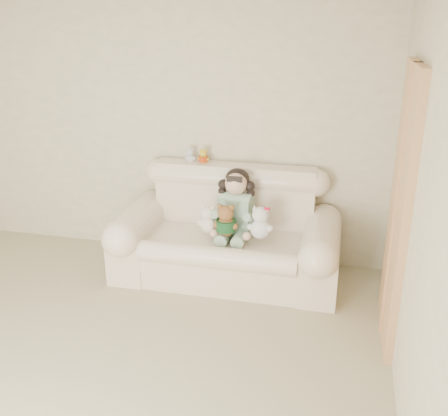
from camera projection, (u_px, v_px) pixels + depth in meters
floor at (43, 405)px, 3.42m from camera, size 5.00×5.00×0.00m
wall_back at (163, 130)px, 5.24m from camera, size 4.50×0.00×4.50m
wall_right at (436, 262)px, 2.48m from camera, size 0.00×5.00×5.00m
sofa at (226, 228)px, 4.89m from camera, size 2.10×0.95×1.03m
door_panel at (400, 209)px, 3.84m from camera, size 0.06×0.90×2.10m
seated_child at (236, 202)px, 4.86m from camera, size 0.47×0.54×0.65m
brown_teddy at (226, 217)px, 4.69m from camera, size 0.28×0.25×0.36m
white_cat at (260, 219)px, 4.64m from camera, size 0.28×0.24×0.36m
cream_teddy at (208, 217)px, 4.77m from camera, size 0.23×0.20×0.31m
yellow_mini_bear at (203, 155)px, 5.09m from camera, size 0.12×0.09×0.18m
grey_mini_plush at (190, 154)px, 5.13m from camera, size 0.13×0.11×0.18m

